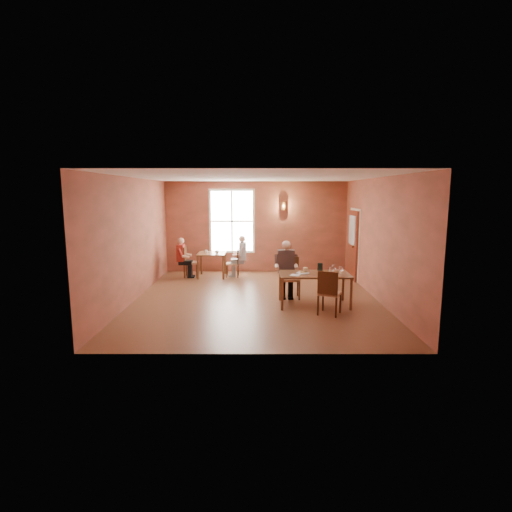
{
  "coord_description": "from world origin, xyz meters",
  "views": [
    {
      "loc": [
        0.01,
        -9.74,
        2.63
      ],
      "look_at": [
        0.0,
        0.2,
        1.05
      ],
      "focal_mm": 28.0,
      "sensor_mm": 36.0,
      "label": 1
    }
  ],
  "objects_px": {
    "chair_empty": "(330,292)",
    "chair_diner_white": "(233,263)",
    "diner_main": "(291,271)",
    "diner_white": "(233,257)",
    "diner_maroon": "(190,258)",
    "chair_diner_main": "(291,278)",
    "second_table": "(212,265)",
    "main_table": "(314,289)",
    "chair_diner_maroon": "(191,262)"
  },
  "relations": [
    {
      "from": "main_table",
      "to": "diner_maroon",
      "type": "distance_m",
      "value": 4.72
    },
    {
      "from": "chair_diner_main",
      "to": "chair_diner_maroon",
      "type": "relative_size",
      "value": 1.07
    },
    {
      "from": "second_table",
      "to": "diner_maroon",
      "type": "bearing_deg",
      "value": 180.0
    },
    {
      "from": "chair_diner_main",
      "to": "diner_maroon",
      "type": "relative_size",
      "value": 0.85
    },
    {
      "from": "chair_diner_main",
      "to": "second_table",
      "type": "xyz_separation_m",
      "value": [
        -2.26,
        2.57,
        -0.13
      ]
    },
    {
      "from": "main_table",
      "to": "chair_diner_main",
      "type": "height_order",
      "value": "chair_diner_main"
    },
    {
      "from": "chair_diner_maroon",
      "to": "second_table",
      "type": "bearing_deg",
      "value": 90.0
    },
    {
      "from": "main_table",
      "to": "diner_main",
      "type": "bearing_deg",
      "value": 128.88
    },
    {
      "from": "chair_diner_white",
      "to": "diner_white",
      "type": "bearing_deg",
      "value": -90.0
    },
    {
      "from": "diner_white",
      "to": "diner_maroon",
      "type": "distance_m",
      "value": 1.36
    },
    {
      "from": "diner_main",
      "to": "chair_empty",
      "type": "relative_size",
      "value": 1.4
    },
    {
      "from": "main_table",
      "to": "chair_empty",
      "type": "height_order",
      "value": "chair_empty"
    },
    {
      "from": "chair_diner_white",
      "to": "diner_white",
      "type": "distance_m",
      "value": 0.19
    },
    {
      "from": "main_table",
      "to": "chair_empty",
      "type": "relative_size",
      "value": 1.66
    },
    {
      "from": "chair_diner_white",
      "to": "diner_white",
      "type": "relative_size",
      "value": 0.7
    },
    {
      "from": "main_table",
      "to": "diner_white",
      "type": "height_order",
      "value": "diner_white"
    },
    {
      "from": "main_table",
      "to": "diner_main",
      "type": "height_order",
      "value": "diner_main"
    },
    {
      "from": "chair_diner_maroon",
      "to": "diner_maroon",
      "type": "xyz_separation_m",
      "value": [
        -0.03,
        0.0,
        0.13
      ]
    },
    {
      "from": "chair_diner_maroon",
      "to": "diner_maroon",
      "type": "bearing_deg",
      "value": -90.0
    },
    {
      "from": "chair_empty",
      "to": "diner_maroon",
      "type": "bearing_deg",
      "value": 157.8
    },
    {
      "from": "chair_diner_white",
      "to": "chair_diner_maroon",
      "type": "relative_size",
      "value": 0.91
    },
    {
      "from": "chair_empty",
      "to": "diner_white",
      "type": "relative_size",
      "value": 0.79
    },
    {
      "from": "chair_diner_white",
      "to": "diner_maroon",
      "type": "bearing_deg",
      "value": 90.0
    },
    {
      "from": "chair_empty",
      "to": "chair_diner_white",
      "type": "bearing_deg",
      "value": 145.55
    },
    {
      "from": "chair_empty",
      "to": "diner_maroon",
      "type": "xyz_separation_m",
      "value": [
        -3.68,
        3.93,
        0.11
      ]
    },
    {
      "from": "diner_main",
      "to": "diner_maroon",
      "type": "height_order",
      "value": "diner_main"
    },
    {
      "from": "main_table",
      "to": "chair_diner_white",
      "type": "relative_size",
      "value": 1.86
    },
    {
      "from": "chair_empty",
      "to": "main_table",
      "type": "bearing_deg",
      "value": 133.25
    },
    {
      "from": "diner_main",
      "to": "diner_white",
      "type": "xyz_separation_m",
      "value": [
        -1.58,
        2.6,
        -0.06
      ]
    },
    {
      "from": "chair_empty",
      "to": "second_table",
      "type": "height_order",
      "value": "chair_empty"
    },
    {
      "from": "main_table",
      "to": "chair_diner_main",
      "type": "xyz_separation_m",
      "value": [
        -0.5,
        0.65,
        0.13
      ]
    },
    {
      "from": "main_table",
      "to": "chair_diner_main",
      "type": "distance_m",
      "value": 0.83
    },
    {
      "from": "main_table",
      "to": "chair_diner_white",
      "type": "height_order",
      "value": "chair_diner_white"
    },
    {
      "from": "chair_empty",
      "to": "chair_diner_main",
      "type": "bearing_deg",
      "value": 143.2
    },
    {
      "from": "chair_empty",
      "to": "chair_diner_maroon",
      "type": "xyz_separation_m",
      "value": [
        -3.65,
        3.93,
        -0.01
      ]
    },
    {
      "from": "chair_diner_maroon",
      "to": "chair_diner_main",
      "type": "bearing_deg",
      "value": 48.51
    },
    {
      "from": "chair_diner_main",
      "to": "diner_white",
      "type": "height_order",
      "value": "diner_white"
    },
    {
      "from": "chair_diner_maroon",
      "to": "chair_diner_white",
      "type": "bearing_deg",
      "value": 90.0
    },
    {
      "from": "chair_diner_main",
      "to": "second_table",
      "type": "relative_size",
      "value": 1.19
    },
    {
      "from": "diner_maroon",
      "to": "chair_diner_main",
      "type": "bearing_deg",
      "value": 48.8
    },
    {
      "from": "chair_diner_white",
      "to": "diner_white",
      "type": "xyz_separation_m",
      "value": [
        0.03,
        0.0,
        0.19
      ]
    },
    {
      "from": "diner_main",
      "to": "chair_empty",
      "type": "distance_m",
      "value": 1.54
    },
    {
      "from": "chair_diner_main",
      "to": "diner_maroon",
      "type": "distance_m",
      "value": 3.91
    },
    {
      "from": "diner_white",
      "to": "chair_diner_maroon",
      "type": "height_order",
      "value": "diner_white"
    },
    {
      "from": "second_table",
      "to": "chair_diner_maroon",
      "type": "xyz_separation_m",
      "value": [
        -0.65,
        0.0,
        0.1
      ]
    },
    {
      "from": "main_table",
      "to": "chair_diner_maroon",
      "type": "distance_m",
      "value": 4.69
    },
    {
      "from": "chair_diner_main",
      "to": "second_table",
      "type": "height_order",
      "value": "chair_diner_main"
    },
    {
      "from": "second_table",
      "to": "diner_maroon",
      "type": "relative_size",
      "value": 0.71
    },
    {
      "from": "second_table",
      "to": "chair_diner_maroon",
      "type": "bearing_deg",
      "value": 180.0
    },
    {
      "from": "chair_diner_main",
      "to": "diner_maroon",
      "type": "height_order",
      "value": "diner_maroon"
    }
  ]
}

